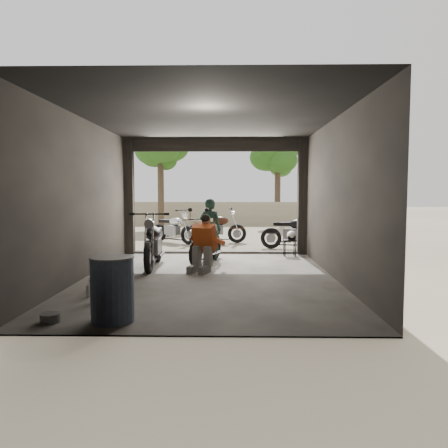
{
  "coord_description": "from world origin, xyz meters",
  "views": [
    {
      "loc": [
        0.46,
        -8.62,
        1.76
      ],
      "look_at": [
        0.29,
        0.6,
        1.06
      ],
      "focal_mm": 35.0,
      "sensor_mm": 36.0,
      "label": 1
    }
  ],
  "objects_px": {
    "left_bike": "(153,240)",
    "outside_bike_b": "(216,225)",
    "rider": "(210,230)",
    "oil_drum": "(112,290)",
    "sign_post": "(341,194)",
    "outside_bike_c": "(295,229)",
    "stool": "(290,242)",
    "mechanic": "(202,245)",
    "outside_bike_a": "(173,226)",
    "main_bike": "(206,240)",
    "helmet": "(291,235)"
  },
  "relations": [
    {
      "from": "outside_bike_c",
      "to": "mechanic",
      "type": "distance_m",
      "value": 4.54
    },
    {
      "from": "outside_bike_a",
      "to": "main_bike",
      "type": "bearing_deg",
      "value": -124.63
    },
    {
      "from": "helmet",
      "to": "sign_post",
      "type": "xyz_separation_m",
      "value": [
        1.23,
        -0.27,
        1.1
      ]
    },
    {
      "from": "mechanic",
      "to": "sign_post",
      "type": "height_order",
      "value": "sign_post"
    },
    {
      "from": "outside_bike_b",
      "to": "rider",
      "type": "height_order",
      "value": "rider"
    },
    {
      "from": "oil_drum",
      "to": "sign_post",
      "type": "bearing_deg",
      "value": 52.34
    },
    {
      "from": "mechanic",
      "to": "outside_bike_b",
      "type": "bearing_deg",
      "value": 108.17
    },
    {
      "from": "main_bike",
      "to": "outside_bike_c",
      "type": "distance_m",
      "value": 3.61
    },
    {
      "from": "main_bike",
      "to": "stool",
      "type": "height_order",
      "value": "main_bike"
    },
    {
      "from": "outside_bike_c",
      "to": "sign_post",
      "type": "bearing_deg",
      "value": -140.15
    },
    {
      "from": "oil_drum",
      "to": "outside_bike_c",
      "type": "bearing_deg",
      "value": 64.97
    },
    {
      "from": "outside_bike_a",
      "to": "outside_bike_b",
      "type": "bearing_deg",
      "value": -52.01
    },
    {
      "from": "left_bike",
      "to": "mechanic",
      "type": "height_order",
      "value": "left_bike"
    },
    {
      "from": "rider",
      "to": "oil_drum",
      "type": "xyz_separation_m",
      "value": [
        -1.03,
        -5.24,
        -0.35
      ]
    },
    {
      "from": "helmet",
      "to": "oil_drum",
      "type": "height_order",
      "value": "oil_drum"
    },
    {
      "from": "left_bike",
      "to": "oil_drum",
      "type": "height_order",
      "value": "left_bike"
    },
    {
      "from": "left_bike",
      "to": "outside_bike_c",
      "type": "distance_m",
      "value": 4.9
    },
    {
      "from": "outside_bike_b",
      "to": "outside_bike_c",
      "type": "bearing_deg",
      "value": -122.58
    },
    {
      "from": "stool",
      "to": "sign_post",
      "type": "bearing_deg",
      "value": -10.57
    },
    {
      "from": "stool",
      "to": "sign_post",
      "type": "relative_size",
      "value": 0.19
    },
    {
      "from": "main_bike",
      "to": "mechanic",
      "type": "relative_size",
      "value": 1.41
    },
    {
      "from": "outside_bike_b",
      "to": "oil_drum",
      "type": "bearing_deg",
      "value": 174.26
    },
    {
      "from": "mechanic",
      "to": "main_bike",
      "type": "bearing_deg",
      "value": 109.06
    },
    {
      "from": "outside_bike_a",
      "to": "helmet",
      "type": "bearing_deg",
      "value": -92.95
    },
    {
      "from": "outside_bike_b",
      "to": "stool",
      "type": "bearing_deg",
      "value": -145.12
    },
    {
      "from": "outside_bike_a",
      "to": "left_bike",
      "type": "bearing_deg",
      "value": -140.34
    },
    {
      "from": "outside_bike_a",
      "to": "stool",
      "type": "xyz_separation_m",
      "value": [
        3.54,
        -3.06,
        -0.19
      ]
    },
    {
      "from": "left_bike",
      "to": "outside_bike_b",
      "type": "bearing_deg",
      "value": 72.93
    },
    {
      "from": "mechanic",
      "to": "stool",
      "type": "height_order",
      "value": "mechanic"
    },
    {
      "from": "outside_bike_a",
      "to": "oil_drum",
      "type": "distance_m",
      "value": 9.02
    },
    {
      "from": "outside_bike_c",
      "to": "stool",
      "type": "xyz_separation_m",
      "value": [
        -0.34,
        -1.48,
        -0.22
      ]
    },
    {
      "from": "rider",
      "to": "oil_drum",
      "type": "height_order",
      "value": "rider"
    },
    {
      "from": "outside_bike_a",
      "to": "stool",
      "type": "bearing_deg",
      "value": -93.62
    },
    {
      "from": "rider",
      "to": "left_bike",
      "type": "bearing_deg",
      "value": 50.75
    },
    {
      "from": "outside_bike_a",
      "to": "rider",
      "type": "relative_size",
      "value": 1.08
    },
    {
      "from": "oil_drum",
      "to": "sign_post",
      "type": "relative_size",
      "value": 0.35
    },
    {
      "from": "mechanic",
      "to": "helmet",
      "type": "distance_m",
      "value": 3.22
    },
    {
      "from": "main_bike",
      "to": "helmet",
      "type": "relative_size",
      "value": 6.56
    },
    {
      "from": "left_bike",
      "to": "sign_post",
      "type": "distance_m",
      "value": 4.97
    },
    {
      "from": "rider",
      "to": "main_bike",
      "type": "bearing_deg",
      "value": 89.53
    },
    {
      "from": "outside_bike_c",
      "to": "stool",
      "type": "bearing_deg",
      "value": 178.34
    },
    {
      "from": "main_bike",
      "to": "outside_bike_b",
      "type": "distance_m",
      "value": 4.19
    },
    {
      "from": "outside_bike_b",
      "to": "mechanic",
      "type": "distance_m",
      "value": 5.37
    },
    {
      "from": "mechanic",
      "to": "oil_drum",
      "type": "distance_m",
      "value": 3.78
    },
    {
      "from": "helmet",
      "to": "outside_bike_c",
      "type": "bearing_deg",
      "value": 89.1
    },
    {
      "from": "oil_drum",
      "to": "left_bike",
      "type": "bearing_deg",
      "value": 92.86
    },
    {
      "from": "outside_bike_c",
      "to": "stool",
      "type": "relative_size",
      "value": 3.88
    },
    {
      "from": "outside_bike_a",
      "to": "sign_post",
      "type": "relative_size",
      "value": 0.69
    },
    {
      "from": "left_bike",
      "to": "outside_bike_b",
      "type": "xyz_separation_m",
      "value": [
        1.26,
        4.84,
        -0.05
      ]
    },
    {
      "from": "left_bike",
      "to": "mechanic",
      "type": "relative_size",
      "value": 1.58
    }
  ]
}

